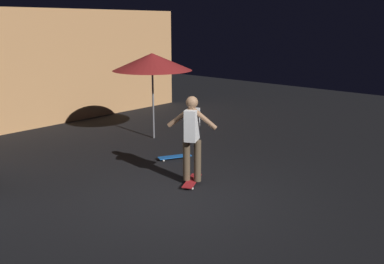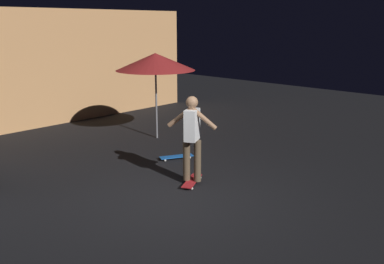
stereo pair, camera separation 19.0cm
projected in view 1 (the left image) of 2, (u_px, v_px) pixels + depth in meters
name	position (u px, v px, depth m)	size (l,w,h in m)	color
ground_plane	(172.00, 199.00, 7.61)	(28.00, 28.00, 0.00)	black
low_building	(5.00, 65.00, 13.69)	(11.17, 4.12, 3.49)	tan
patio_umbrella	(152.00, 62.00, 11.09)	(2.10, 2.10, 2.30)	slate
skateboard_ridden	(192.00, 181.00, 8.30)	(0.79, 0.53, 0.07)	#AD1E23
skateboard_spare	(175.00, 157.00, 9.81)	(0.79, 0.52, 0.07)	#1959B2
skater	(192.00, 133.00, 8.06)	(0.53, 0.91, 1.67)	brown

